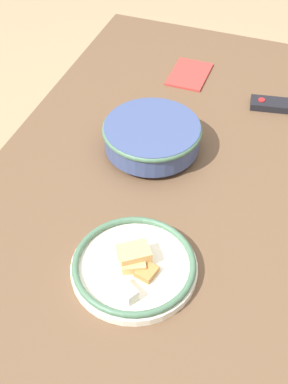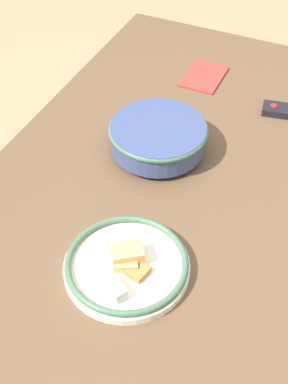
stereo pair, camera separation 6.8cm
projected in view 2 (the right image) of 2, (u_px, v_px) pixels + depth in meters
ground_plane at (185, 336)px, 1.78m from camera, size 8.00×8.00×0.00m
dining_table at (199, 204)px, 1.33m from camera, size 1.45×1.02×0.71m
noodle_bowl at (158, 136)px, 1.34m from camera, size 0.25×0.25×0.08m
food_plate at (127, 265)px, 1.09m from camera, size 0.26×0.26×0.05m
folded_napkin at (204, 77)px, 1.61m from camera, size 0.16×0.11×0.01m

